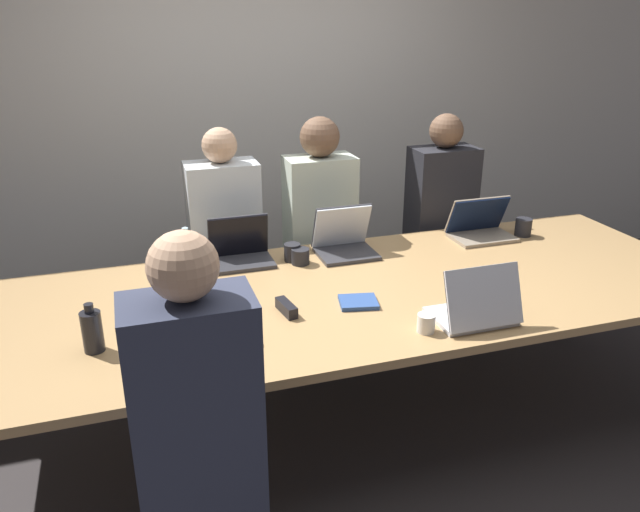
{
  "coord_description": "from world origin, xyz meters",
  "views": [
    {
      "loc": [
        -0.93,
        -2.5,
        2.01
      ],
      "look_at": [
        -0.09,
        0.1,
        0.92
      ],
      "focal_mm": 35.0,
      "sensor_mm": 36.0,
      "label": 1
    }
  ],
  "objects_px": {
    "cup_far_right": "(523,227)",
    "laptop_near_left": "(176,346)",
    "laptop_far_midleft": "(241,249)",
    "cup_far_midleft": "(292,252)",
    "bottle_far_midleft": "(187,255)",
    "stapler": "(286,308)",
    "laptop_far_center": "(344,240)",
    "laptop_far_right": "(480,226)",
    "bottle_near_left": "(92,331)",
    "cup_near_midright": "(426,323)",
    "person_far_midleft": "(226,253)",
    "person_near_left": "(199,445)",
    "cup_far_center": "(300,256)",
    "laptop_near_midright": "(477,307)",
    "cup_near_left": "(238,332)",
    "person_far_center": "(320,240)",
    "person_far_right": "(439,229)"
  },
  "relations": [
    {
      "from": "cup_far_right",
      "to": "laptop_near_left",
      "type": "height_order",
      "value": "laptop_near_left"
    },
    {
      "from": "laptop_far_midleft",
      "to": "cup_far_midleft",
      "type": "relative_size",
      "value": 3.41
    },
    {
      "from": "bottle_far_midleft",
      "to": "stapler",
      "type": "distance_m",
      "value": 0.66
    },
    {
      "from": "stapler",
      "to": "laptop_far_center",
      "type": "bearing_deg",
      "value": 41.97
    },
    {
      "from": "laptop_far_right",
      "to": "bottle_near_left",
      "type": "height_order",
      "value": "laptop_far_right"
    },
    {
      "from": "bottle_far_midleft",
      "to": "cup_near_midright",
      "type": "relative_size",
      "value": 3.24
    },
    {
      "from": "laptop_near_left",
      "to": "laptop_far_right",
      "type": "bearing_deg",
      "value": -154.7
    },
    {
      "from": "person_far_midleft",
      "to": "cup_far_midleft",
      "type": "height_order",
      "value": "person_far_midleft"
    },
    {
      "from": "cup_far_right",
      "to": "person_near_left",
      "type": "distance_m",
      "value": 2.39
    },
    {
      "from": "cup_far_midleft",
      "to": "stapler",
      "type": "xyz_separation_m",
      "value": [
        -0.19,
        -0.58,
        -0.02
      ]
    },
    {
      "from": "cup_near_midright",
      "to": "laptop_far_right",
      "type": "bearing_deg",
      "value": 48.87
    },
    {
      "from": "cup_far_midleft",
      "to": "cup_near_midright",
      "type": "bearing_deg",
      "value": -70.97
    },
    {
      "from": "laptop_far_center",
      "to": "cup_far_center",
      "type": "distance_m",
      "value": 0.28
    },
    {
      "from": "cup_far_center",
      "to": "laptop_near_midright",
      "type": "height_order",
      "value": "laptop_near_midright"
    },
    {
      "from": "stapler",
      "to": "cup_far_center",
      "type": "bearing_deg",
      "value": 58.42
    },
    {
      "from": "laptop_far_right",
      "to": "person_near_left",
      "type": "distance_m",
      "value": 2.21
    },
    {
      "from": "cup_far_midleft",
      "to": "cup_near_left",
      "type": "bearing_deg",
      "value": -119.5
    },
    {
      "from": "cup_near_left",
      "to": "person_near_left",
      "type": "bearing_deg",
      "value": -115.05
    },
    {
      "from": "cup_far_midleft",
      "to": "cup_near_midright",
      "type": "distance_m",
      "value": 0.97
    },
    {
      "from": "laptop_near_midright",
      "to": "stapler",
      "type": "xyz_separation_m",
      "value": [
        -0.74,
        0.33,
        -0.05
      ]
    },
    {
      "from": "person_near_left",
      "to": "bottle_near_left",
      "type": "distance_m",
      "value": 0.7
    },
    {
      "from": "laptop_far_right",
      "to": "cup_far_right",
      "type": "distance_m",
      "value": 0.26
    },
    {
      "from": "laptop_far_right",
      "to": "person_far_midleft",
      "type": "xyz_separation_m",
      "value": [
        -1.41,
        0.41,
        -0.15
      ]
    },
    {
      "from": "cup_far_right",
      "to": "laptop_near_midright",
      "type": "bearing_deg",
      "value": -133.75
    },
    {
      "from": "laptop_far_center",
      "to": "cup_near_midright",
      "type": "height_order",
      "value": "laptop_far_center"
    },
    {
      "from": "cup_far_right",
      "to": "bottle_far_midleft",
      "type": "xyz_separation_m",
      "value": [
        -1.93,
        0.0,
        0.06
      ]
    },
    {
      "from": "person_far_midleft",
      "to": "cup_far_midleft",
      "type": "xyz_separation_m",
      "value": [
        0.28,
        -0.42,
        0.13
      ]
    },
    {
      "from": "cup_near_left",
      "to": "bottle_near_left",
      "type": "bearing_deg",
      "value": 168.86
    },
    {
      "from": "person_far_midleft",
      "to": "stapler",
      "type": "xyz_separation_m",
      "value": [
        0.1,
        -1.0,
        0.11
      ]
    },
    {
      "from": "cup_far_midleft",
      "to": "laptop_near_left",
      "type": "distance_m",
      "value": 1.08
    },
    {
      "from": "laptop_far_right",
      "to": "cup_near_midright",
      "type": "distance_m",
      "value": 1.24
    },
    {
      "from": "cup_near_left",
      "to": "bottle_near_left",
      "type": "relative_size",
      "value": 0.47
    },
    {
      "from": "person_near_left",
      "to": "person_far_center",
      "type": "distance_m",
      "value": 1.91
    },
    {
      "from": "bottle_far_midleft",
      "to": "laptop_near_left",
      "type": "xyz_separation_m",
      "value": [
        -0.14,
        -0.81,
        -0.04
      ]
    },
    {
      "from": "cup_far_midleft",
      "to": "person_near_left",
      "type": "bearing_deg",
      "value": -117.8
    },
    {
      "from": "laptop_far_center",
      "to": "person_far_center",
      "type": "distance_m",
      "value": 0.4
    },
    {
      "from": "person_far_right",
      "to": "stapler",
      "type": "distance_m",
      "value": 1.61
    },
    {
      "from": "person_near_left",
      "to": "cup_near_midright",
      "type": "height_order",
      "value": "person_near_left"
    },
    {
      "from": "person_far_right",
      "to": "cup_far_center",
      "type": "relative_size",
      "value": 15.01
    },
    {
      "from": "laptop_far_right",
      "to": "laptop_near_midright",
      "type": "xyz_separation_m",
      "value": [
        -0.58,
        -0.93,
        0.01
      ]
    },
    {
      "from": "cup_far_midleft",
      "to": "laptop_far_center",
      "type": "distance_m",
      "value": 0.3
    },
    {
      "from": "person_far_right",
      "to": "laptop_near_midright",
      "type": "bearing_deg",
      "value": -112.0
    },
    {
      "from": "person_far_midleft",
      "to": "cup_far_midleft",
      "type": "relative_size",
      "value": 15.15
    },
    {
      "from": "cup_far_midleft",
      "to": "laptop_near_left",
      "type": "bearing_deg",
      "value": -129.13
    },
    {
      "from": "cup_far_right",
      "to": "cup_near_left",
      "type": "height_order",
      "value": "cup_far_right"
    },
    {
      "from": "bottle_far_midleft",
      "to": "cup_near_left",
      "type": "distance_m",
      "value": 0.74
    },
    {
      "from": "laptop_far_midleft",
      "to": "cup_far_center",
      "type": "relative_size",
      "value": 3.35
    },
    {
      "from": "laptop_far_center",
      "to": "cup_near_midright",
      "type": "bearing_deg",
      "value": -88.8
    },
    {
      "from": "laptop_near_left",
      "to": "cup_near_left",
      "type": "bearing_deg",
      "value": -163.43
    },
    {
      "from": "person_near_left",
      "to": "laptop_far_right",
      "type": "bearing_deg",
      "value": -144.58
    }
  ]
}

